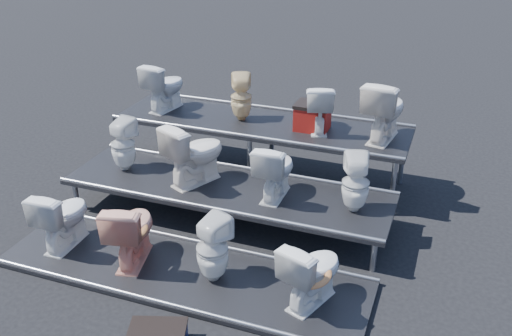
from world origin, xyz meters
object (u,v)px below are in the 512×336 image
(toilet_9, at_px, (241,97))
(toilet_11, at_px, (384,110))
(toilet_5, at_px, (195,153))
(toilet_1, at_px, (131,230))
(toilet_7, at_px, (356,183))
(toilet_2, at_px, (213,249))
(toilet_3, at_px, (312,271))
(toilet_10, at_px, (319,107))
(toilet_0, at_px, (63,216))
(toilet_4, at_px, (123,145))
(red_crate, at_px, (312,118))
(toilet_6, at_px, (275,170))
(toilet_8, at_px, (164,86))

(toilet_9, distance_m, toilet_11, 2.02)
(toilet_5, bearing_deg, toilet_9, -70.39)
(toilet_1, relative_size, toilet_9, 1.18)
(toilet_9, xyz_separation_m, toilet_11, (2.02, 0.00, 0.07))
(toilet_7, xyz_separation_m, toilet_11, (0.08, 1.30, 0.46))
(toilet_2, bearing_deg, toilet_3, -159.69)
(toilet_1, distance_m, toilet_7, 2.61)
(toilet_7, distance_m, toilet_10, 1.57)
(toilet_9, bearing_deg, toilet_0, 42.98)
(toilet_1, bearing_deg, toilet_7, -163.13)
(toilet_11, bearing_deg, toilet_1, 56.75)
(toilet_0, height_order, toilet_1, toilet_1)
(toilet_11, bearing_deg, toilet_3, 93.44)
(toilet_2, height_order, toilet_11, toilet_11)
(toilet_4, height_order, toilet_9, toilet_9)
(toilet_3, bearing_deg, red_crate, -53.79)
(toilet_3, distance_m, toilet_9, 3.25)
(toilet_9, height_order, toilet_11, toilet_11)
(toilet_3, xyz_separation_m, toilet_9, (-1.79, 2.60, 0.76))
(toilet_2, distance_m, toilet_3, 1.09)
(toilet_1, relative_size, toilet_11, 0.96)
(toilet_2, relative_size, toilet_6, 1.07)
(toilet_8, bearing_deg, red_crate, -169.87)
(toilet_0, bearing_deg, toilet_7, -159.02)
(toilet_4, distance_m, toilet_9, 1.80)
(toilet_2, bearing_deg, toilet_1, 20.31)
(toilet_6, distance_m, red_crate, 1.31)
(toilet_1, relative_size, toilet_10, 1.18)
(toilet_7, relative_size, toilet_11, 0.86)
(toilet_10, distance_m, red_crate, 0.19)
(toilet_2, distance_m, toilet_7, 1.84)
(toilet_6, bearing_deg, toilet_3, 122.99)
(toilet_9, xyz_separation_m, red_crate, (1.06, -0.01, -0.17))
(toilet_11, bearing_deg, toilet_9, 8.50)
(toilet_2, bearing_deg, toilet_11, -96.69)
(toilet_5, xyz_separation_m, toilet_11, (2.14, 1.30, 0.40))
(toilet_3, relative_size, toilet_7, 1.05)
(toilet_0, relative_size, toilet_2, 0.99)
(toilet_4, height_order, toilet_11, toilet_11)
(toilet_3, distance_m, toilet_5, 2.35)
(toilet_10, bearing_deg, toilet_3, 87.37)
(toilet_4, bearing_deg, toilet_9, -123.68)
(toilet_4, xyz_separation_m, red_crate, (2.24, 1.29, 0.20))
(toilet_5, height_order, toilet_9, toilet_9)
(toilet_2, bearing_deg, toilet_6, -80.93)
(toilet_1, xyz_separation_m, toilet_10, (1.44, 2.60, 0.74))
(toilet_2, relative_size, toilet_5, 0.93)
(toilet_7, xyz_separation_m, toilet_9, (-1.94, 1.30, 0.38))
(toilet_8, bearing_deg, toilet_7, 168.00)
(toilet_0, xyz_separation_m, red_crate, (2.28, 2.59, 0.59))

